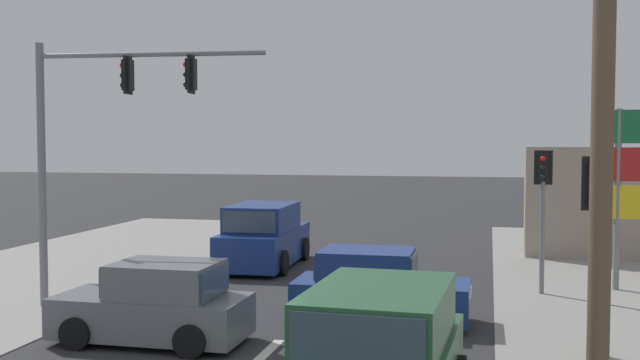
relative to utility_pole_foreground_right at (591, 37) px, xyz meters
name	(u,v)px	position (x,y,z in m)	size (l,w,h in m)	color
lane_dash_mid	(261,358)	(-5.00, 3.11, -5.00)	(0.20, 2.40, 0.01)	silver
lane_dash_far	(323,299)	(-5.00, 8.11, -5.00)	(0.20, 2.40, 0.01)	silver
utility_pole_foreground_right	(591,37)	(0.00, 0.00, 0.00)	(3.78, 0.47, 9.30)	brown
utility_pole_midground_right	(593,46)	(0.58, 4.46, 0.42)	(3.78, 0.58, 10.12)	brown
traffic_signal_mast	(95,125)	(-9.78, 6.04, -0.86)	(5.28, 0.61, 6.00)	slate
pedestal_signal_right_kerb	(595,230)	(0.48, 2.96, -2.59)	(0.44, 0.30, 3.56)	slate
pedestal_signal_far_median	(543,197)	(0.15, 9.82, -2.59)	(0.44, 0.30, 3.56)	slate
hatchback_kerbside_parked	(377,289)	(-3.39, 6.10, -4.31)	(3.65, 1.81, 1.53)	navy
suv_oncoming_near	(264,237)	(-7.75, 12.21, -4.12)	(2.15, 4.58, 1.90)	navy
hatchback_receding_far	(156,306)	(-7.23, 3.64, -4.31)	(3.66, 1.81, 1.53)	slate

